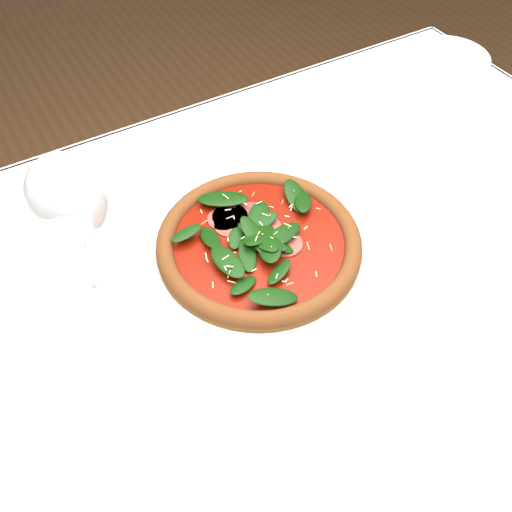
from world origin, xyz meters
TOP-DOWN VIEW (x-y plane):
  - ground at (0.00, 0.00)m, footprint 6.00×6.00m
  - dining_table at (0.00, 0.00)m, footprint 1.21×0.81m
  - plate at (-0.03, 0.04)m, footprint 0.32×0.32m
  - pizza at (-0.03, 0.04)m, footprint 0.34×0.34m
  - wine_glass at (-0.24, 0.10)m, footprint 0.09×0.09m
  - saucer_far at (0.54, 0.28)m, footprint 0.15×0.15m

SIDE VIEW (x-z plane):
  - ground at x=0.00m, z-range 0.00..0.00m
  - dining_table at x=0.00m, z-range 0.27..1.02m
  - saucer_far at x=0.54m, z-range 0.75..0.76m
  - plate at x=-0.03m, z-range 0.75..0.76m
  - pizza at x=-0.03m, z-range 0.76..0.79m
  - wine_glass at x=-0.24m, z-range 0.79..1.01m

